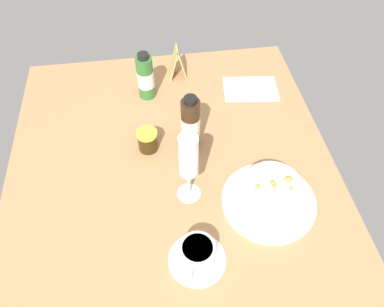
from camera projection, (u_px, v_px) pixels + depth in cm
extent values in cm
cube|color=#B27F51|center=(175.00, 192.00, 93.24)|extent=(110.00, 84.00, 3.00)
cylinder|color=white|center=(269.00, 201.00, 89.07)|extent=(22.35, 22.35, 1.20)
cylinder|color=white|center=(271.00, 192.00, 85.98)|extent=(12.76, 12.76, 6.87)
cylinder|color=beige|center=(273.00, 185.00, 83.95)|extent=(10.98, 10.98, 1.60)
sphere|color=olive|center=(258.00, 187.00, 82.55)|extent=(1.19, 1.19, 1.19)
sphere|color=olive|center=(273.00, 183.00, 83.23)|extent=(1.30, 1.30, 1.30)
sphere|color=olive|center=(274.00, 186.00, 82.70)|extent=(1.09, 1.09, 1.09)
sphere|color=olive|center=(291.00, 188.00, 82.32)|extent=(0.95, 0.95, 0.95)
sphere|color=olive|center=(289.00, 179.00, 83.97)|extent=(1.40, 1.40, 1.40)
sphere|color=olive|center=(287.00, 179.00, 83.87)|extent=(1.33, 1.33, 1.33)
cube|color=white|center=(250.00, 89.00, 115.97)|extent=(13.54, 17.74, 0.30)
cube|color=silver|center=(255.00, 90.00, 114.99)|extent=(2.83, 14.04, 0.50)
cube|color=silver|center=(230.00, 92.00, 114.30)|extent=(2.61, 3.83, 0.40)
cube|color=silver|center=(253.00, 84.00, 116.77)|extent=(2.51, 13.03, 0.50)
ellipsoid|color=silver|center=(231.00, 86.00, 116.11)|extent=(2.40, 4.00, 0.60)
cylinder|color=white|center=(197.00, 259.00, 79.94)|extent=(12.43, 12.43, 0.90)
cylinder|color=white|center=(197.00, 253.00, 77.61)|extent=(7.46, 7.46, 5.17)
cylinder|color=#38240D|center=(198.00, 248.00, 76.01)|extent=(6.34, 6.34, 1.00)
torus|color=white|center=(191.00, 274.00, 74.50)|extent=(3.61, 2.22, 3.60)
cylinder|color=white|center=(189.00, 193.00, 91.08)|extent=(5.77, 5.77, 0.40)
cylinder|color=white|center=(189.00, 182.00, 87.70)|extent=(0.80, 0.80, 8.41)
cylinder|color=white|center=(188.00, 156.00, 80.16)|extent=(4.42, 4.42, 11.25)
cylinder|color=#E7EAC5|center=(188.00, 161.00, 81.45)|extent=(3.62, 3.62, 6.75)
cylinder|color=#33250C|center=(148.00, 141.00, 98.62)|extent=(5.20, 5.20, 5.26)
cylinder|color=yellow|center=(147.00, 134.00, 96.29)|extent=(5.46, 5.46, 0.80)
cylinder|color=#382314|center=(190.00, 125.00, 95.56)|extent=(4.89, 4.89, 15.33)
cylinder|color=silver|center=(190.00, 125.00, 95.79)|extent=(4.99, 4.99, 5.83)
cylinder|color=black|center=(190.00, 100.00, 89.12)|extent=(3.18, 3.18, 1.45)
cylinder|color=#337233|center=(146.00, 78.00, 109.10)|extent=(4.87, 4.87, 13.45)
cylinder|color=silver|center=(146.00, 78.00, 109.30)|extent=(4.97, 4.97, 5.11)
cylinder|color=black|center=(143.00, 56.00, 103.37)|extent=(3.16, 3.16, 1.49)
cube|color=tan|center=(173.00, 63.00, 116.30)|extent=(5.08, 2.92, 10.30)
cube|color=tan|center=(181.00, 62.00, 116.53)|extent=(5.08, 2.92, 10.30)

